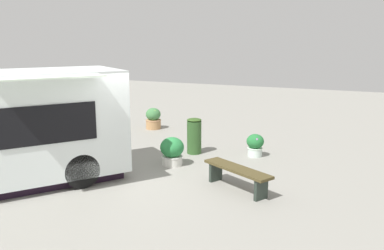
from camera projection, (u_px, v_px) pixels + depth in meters
The scene contains 7 objects.
ground_plane at pixel (106, 180), 9.49m from camera, with size 40.00×40.00×0.00m, color gray.
food_truck at pixel (11, 133), 8.93m from camera, with size 4.66×5.30×2.54m.
planter_flowering_near at pixel (255, 145), 11.35m from camera, with size 0.48×0.48×0.64m.
planter_flowering_far at pixel (153, 118), 14.85m from camera, with size 0.57×0.57×0.77m.
planter_flowering_side at pixel (172, 151), 10.54m from camera, with size 0.62×0.62×0.75m.
plaza_bench at pixel (237, 173), 8.82m from camera, with size 1.75×1.20×0.50m.
trash_bin at pixel (194, 136), 11.62m from camera, with size 0.42×0.42×1.03m.
Camera 1 is at (-5.52, 7.41, 3.23)m, focal length 38.07 mm.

